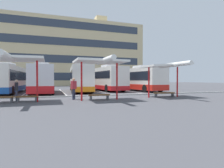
% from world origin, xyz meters
% --- Properties ---
extents(ground_plane, '(160.00, 160.00, 0.00)m').
position_xyz_m(ground_plane, '(0.00, 0.00, 0.00)').
color(ground_plane, '#47474C').
extents(terminal_building, '(44.97, 12.02, 20.62)m').
position_xyz_m(terminal_building, '(0.03, 37.49, 8.94)').
color(terminal_building, '#D1BC8C').
rests_on(terminal_building, ground).
extents(coach_bus_0, '(3.08, 11.87, 3.55)m').
position_xyz_m(coach_bus_0, '(-8.35, 8.46, 1.66)').
color(coach_bus_0, silver).
rests_on(coach_bus_0, ground).
extents(coach_bus_1, '(2.66, 10.26, 3.51)m').
position_xyz_m(coach_bus_1, '(-4.56, 6.71, 1.62)').
color(coach_bus_1, silver).
rests_on(coach_bus_1, ground).
extents(coach_bus_2, '(3.36, 10.53, 3.69)m').
position_xyz_m(coach_bus_2, '(0.21, 8.08, 1.74)').
color(coach_bus_2, silver).
rests_on(coach_bus_2, ground).
extents(coach_bus_3, '(3.38, 10.38, 3.71)m').
position_xyz_m(coach_bus_3, '(4.16, 9.16, 1.76)').
color(coach_bus_3, silver).
rests_on(coach_bus_3, ground).
extents(coach_bus_4, '(3.74, 11.76, 3.62)m').
position_xyz_m(coach_bus_4, '(8.53, 7.95, 1.68)').
color(coach_bus_4, silver).
rests_on(coach_bus_4, ground).
extents(lane_stripe_1, '(0.16, 14.00, 0.01)m').
position_xyz_m(lane_stripe_1, '(-6.47, 7.93, 0.00)').
color(lane_stripe_1, white).
rests_on(lane_stripe_1, ground).
extents(lane_stripe_2, '(0.16, 14.00, 0.01)m').
position_xyz_m(lane_stripe_2, '(-2.16, 7.93, 0.00)').
color(lane_stripe_2, white).
rests_on(lane_stripe_2, ground).
extents(lane_stripe_3, '(0.16, 14.00, 0.01)m').
position_xyz_m(lane_stripe_3, '(2.16, 7.93, 0.00)').
color(lane_stripe_3, white).
rests_on(lane_stripe_3, ground).
extents(lane_stripe_4, '(0.16, 14.00, 0.01)m').
position_xyz_m(lane_stripe_4, '(6.47, 7.93, 0.00)').
color(lane_stripe_4, white).
rests_on(lane_stripe_4, ground).
extents(lane_stripe_5, '(0.16, 14.00, 0.01)m').
position_xyz_m(lane_stripe_5, '(10.78, 7.93, 0.00)').
color(lane_stripe_5, white).
rests_on(lane_stripe_5, ground).
extents(waiting_shelter_0, '(4.17, 5.23, 3.26)m').
position_xyz_m(waiting_shelter_0, '(-6.26, -2.70, 3.04)').
color(waiting_shelter_0, red).
rests_on(waiting_shelter_0, ground).
extents(bench_1, '(1.52, 0.50, 0.45)m').
position_xyz_m(bench_1, '(-5.36, -2.38, 0.33)').
color(bench_1, brown).
rests_on(bench_1, ground).
extents(waiting_shelter_1, '(3.91, 4.88, 3.22)m').
position_xyz_m(waiting_shelter_1, '(-0.02, -3.17, 2.99)').
color(waiting_shelter_1, red).
rests_on(waiting_shelter_1, ground).
extents(bench_2, '(1.70, 0.43, 0.45)m').
position_xyz_m(bench_2, '(-0.02, -2.72, 0.34)').
color(bench_2, brown).
rests_on(bench_2, ground).
extents(waiting_shelter_2, '(4.12, 5.17, 3.17)m').
position_xyz_m(waiting_shelter_2, '(6.30, -2.63, 2.88)').
color(waiting_shelter_2, red).
rests_on(waiting_shelter_2, ground).
extents(bench_3, '(2.02, 0.67, 0.45)m').
position_xyz_m(bench_3, '(6.30, -2.49, 0.34)').
color(bench_3, brown).
rests_on(bench_3, ground).
extents(platform_kerb, '(44.00, 0.24, 0.12)m').
position_xyz_m(platform_kerb, '(0.00, 0.71, 0.06)').
color(platform_kerb, '#ADADA8').
rests_on(platform_kerb, ground).
extents(waiting_passenger_0, '(0.52, 0.51, 1.76)m').
position_xyz_m(waiting_passenger_0, '(-1.94, -1.81, 1.03)').
color(waiting_passenger_0, '#33384C').
rests_on(waiting_passenger_0, ground).
extents(waiting_passenger_1, '(0.26, 0.49, 1.64)m').
position_xyz_m(waiting_passenger_1, '(-6.20, -1.37, 0.94)').
color(waiting_passenger_1, '#33384C').
rests_on(waiting_passenger_1, ground).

